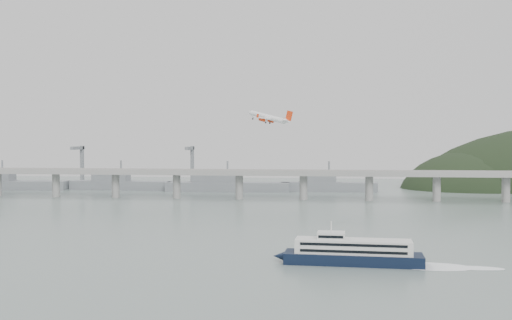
# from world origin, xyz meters

# --- Properties ---
(ground) EXTENTS (900.00, 900.00, 0.00)m
(ground) POSITION_xyz_m (0.00, 0.00, 0.00)
(ground) COLOR slate
(ground) RESTS_ON ground
(bridge) EXTENTS (800.00, 22.00, 23.90)m
(bridge) POSITION_xyz_m (-1.15, 200.00, 17.65)
(bridge) COLOR gray
(bridge) RESTS_ON ground
(distant_fleet) EXTENTS (453.00, 60.90, 40.00)m
(distant_fleet) POSITION_xyz_m (-155.36, 265.08, 6.22)
(distant_fleet) COLOR slate
(distant_fleet) RESTS_ON ground
(ferry) EXTENTS (85.59, 17.30, 16.14)m
(ferry) POSITION_xyz_m (47.31, -33.15, 4.38)
(ferry) COLOR black
(ferry) RESTS_ON ground
(airliner) EXTENTS (30.68, 29.08, 10.32)m
(airliner) POSITION_xyz_m (2.28, 103.82, 60.20)
(airliner) COLOR white
(airliner) RESTS_ON ground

